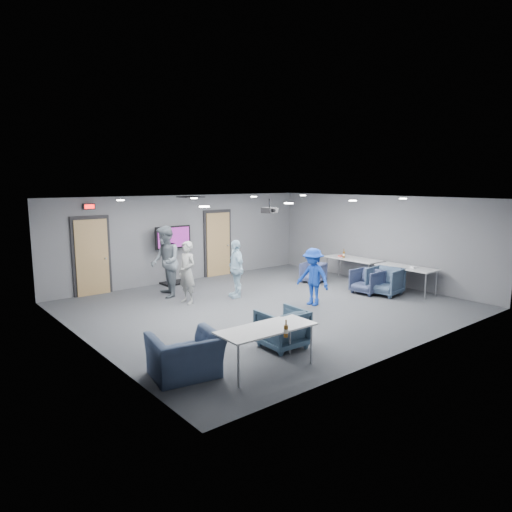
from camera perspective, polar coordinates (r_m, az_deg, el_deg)
floor at (r=11.64m, az=1.45°, el=-6.24°), size 9.00×9.00×0.00m
ceiling at (r=11.23m, az=1.51°, el=7.16°), size 9.00×9.00×0.00m
wall_back at (r=14.60m, az=-8.80°, el=2.23°), size 9.00×0.02×2.70m
wall_front at (r=8.77m, az=18.78°, el=-2.82°), size 9.00×0.02×2.70m
wall_left at (r=9.13m, az=-20.50°, el=-2.45°), size 0.02×8.00×2.70m
wall_right at (r=14.66m, az=14.96°, el=2.05°), size 0.02×8.00×2.70m
door_left at (r=13.35m, az=-19.84°, el=-0.10°), size 1.06×0.17×2.24m
door_right at (r=15.23m, az=-4.79°, el=1.52°), size 1.06×0.17×2.24m
exit_sign at (r=13.19m, az=-20.14°, el=5.83°), size 0.32×0.08×0.16m
hvac_diffuser at (r=13.21m, az=-8.17°, el=7.32°), size 0.60×0.60×0.03m
downlights at (r=11.23m, az=1.51°, el=7.09°), size 6.18×3.78×0.02m
person_a at (r=11.86m, az=-8.61°, el=-2.04°), size 0.45×0.63×1.62m
person_b at (r=12.59m, az=-11.28°, el=-0.69°), size 1.00×1.13×1.95m
person_c at (r=12.36m, az=-2.52°, el=-1.59°), size 0.63×0.99×1.57m
person_d at (r=11.65m, az=7.13°, el=-2.60°), size 0.66×1.01×1.46m
chair_right_a at (r=14.36m, az=7.16°, el=-2.05°), size 0.85×0.84×0.62m
chair_right_b at (r=13.20m, az=13.71°, el=-3.10°), size 0.79×0.77×0.69m
chair_right_c at (r=13.16m, az=15.81°, el=-3.05°), size 0.95×0.93×0.77m
chair_front_a at (r=8.74m, az=3.29°, el=-9.01°), size 0.83×0.85×0.75m
chair_front_b at (r=7.57m, az=-8.83°, el=-12.23°), size 1.23×1.12×0.70m
table_right_a at (r=14.68m, az=12.05°, el=-0.45°), size 0.76×1.83×0.73m
table_right_b at (r=13.59m, az=18.29°, el=-1.51°), size 0.71×1.70×0.73m
table_front_left at (r=7.65m, az=1.33°, el=-9.26°), size 1.72×0.75×0.73m
bottle_front at (r=7.16m, az=3.76°, el=-9.30°), size 0.07×0.07×0.28m
bottle_right at (r=14.70m, az=10.92°, el=0.19°), size 0.07×0.07×0.29m
snack_box at (r=14.95m, az=10.60°, el=0.02°), size 0.21×0.15×0.04m
wrapper at (r=13.50m, az=19.14°, el=-1.32°), size 0.21×0.15×0.04m
tv_stand at (r=14.14m, az=-10.27°, el=0.59°), size 1.17×0.56×1.79m
projector at (r=11.59m, az=1.71°, el=5.76°), size 0.41×0.37×0.36m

